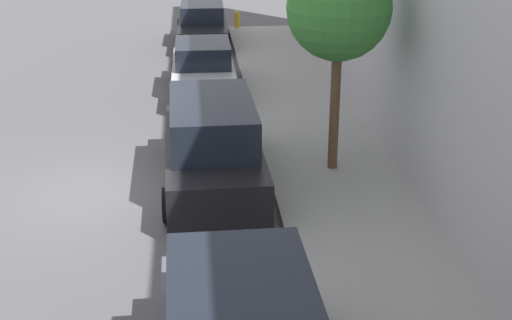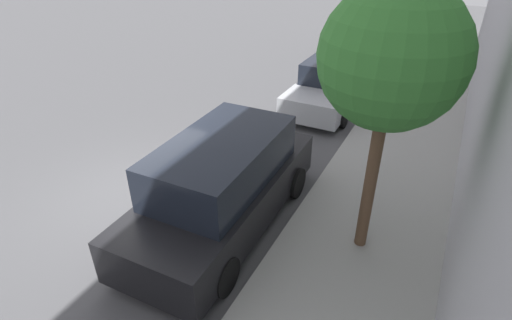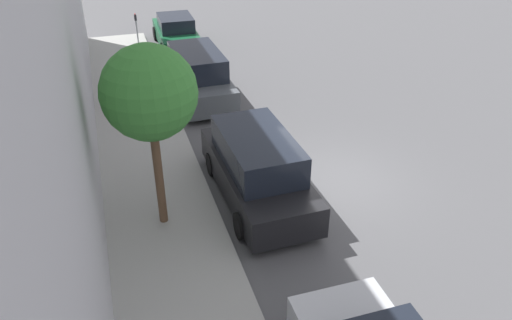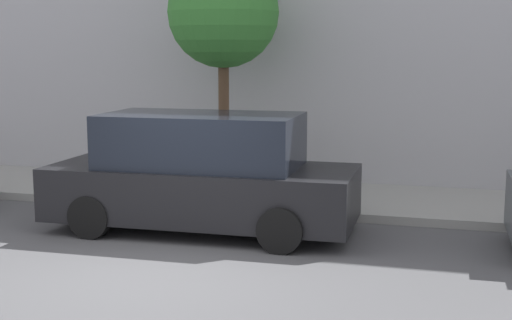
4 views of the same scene
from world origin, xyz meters
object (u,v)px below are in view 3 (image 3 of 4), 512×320
object	(u,v)px
parking_meter_near	(136,25)
parked_minivan_third	(257,168)
street_tree	(149,94)
parked_minivan_second	(198,75)
parked_sedan_nearest	(176,32)

from	to	relation	value
parking_meter_near	parked_minivan_third	bearing A→B (deg)	96.60
parking_meter_near	street_tree	xyz separation A→B (m)	(0.96, 14.80, 2.52)
parked_minivan_second	street_tree	xyz separation A→B (m)	(2.52, 7.63, 2.67)
parked_minivan_second	parked_minivan_third	world-z (taller)	same
parked_sedan_nearest	parked_minivan_third	size ratio (longest dim) A/B	0.92
parked_sedan_nearest	parking_meter_near	size ratio (longest dim) A/B	3.03
parked_minivan_third	parking_meter_near	distance (m)	14.42
parked_sedan_nearest	street_tree	bearing A→B (deg)	78.86
parked_minivan_third	parking_meter_near	bearing A→B (deg)	-83.40
parked_sedan_nearest	parked_minivan_third	world-z (taller)	parked_minivan_third
parked_minivan_third	parked_minivan_second	bearing A→B (deg)	-89.21
street_tree	parked_sedan_nearest	bearing A→B (deg)	-101.14
parked_sedan_nearest	street_tree	world-z (taller)	street_tree
parked_minivan_second	street_tree	distance (m)	8.46
parked_sedan_nearest	street_tree	xyz separation A→B (m)	(2.80, 14.24, 2.87)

